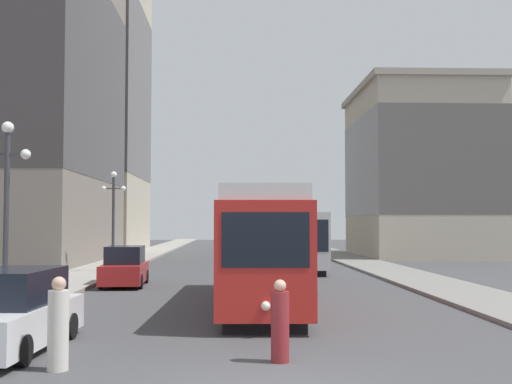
# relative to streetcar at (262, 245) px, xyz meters

# --- Properties ---
(sidewalk_left) EXTENTS (3.39, 120.00, 0.15)m
(sidewalk_left) POSITION_rel_streetcar_xyz_m (-8.96, 28.71, -2.03)
(sidewalk_left) COLOR gray
(sidewalk_left) RESTS_ON ground
(sidewalk_right) EXTENTS (3.39, 120.00, 0.15)m
(sidewalk_right) POSITION_rel_streetcar_xyz_m (8.20, 28.71, -2.03)
(sidewalk_right) COLOR gray
(sidewalk_right) RESTS_ON ground
(streetcar) EXTENTS (3.02, 13.47, 3.89)m
(streetcar) POSITION_rel_streetcar_xyz_m (0.00, 0.00, 0.00)
(streetcar) COLOR black
(streetcar) RESTS_ON ground
(transit_bus) EXTENTS (2.83, 11.14, 3.45)m
(transit_bus) POSITION_rel_streetcar_xyz_m (3.02, 16.60, -0.15)
(transit_bus) COLOR black
(transit_bus) RESTS_ON ground
(parked_car_left_near) EXTENTS (2.09, 5.03, 1.82)m
(parked_car_left_near) POSITION_rel_streetcar_xyz_m (-5.96, -8.02, -1.26)
(parked_car_left_near) COLOR black
(parked_car_left_near) RESTS_ON ground
(parked_car_left_mid) EXTENTS (2.04, 4.53, 1.82)m
(parked_car_left_mid) POSITION_rel_streetcar_xyz_m (-5.97, 6.83, -1.26)
(parked_car_left_mid) COLOR black
(parked_car_left_mid) RESTS_ON ground
(pedestrian_crossing_near) EXTENTS (0.41, 0.41, 1.82)m
(pedestrian_crossing_near) POSITION_rel_streetcar_xyz_m (-4.42, -9.98, -1.25)
(pedestrian_crossing_near) COLOR beige
(pedestrian_crossing_near) RESTS_ON ground
(pedestrian_crossing_far) EXTENTS (0.38, 0.38, 1.69)m
(pedestrian_crossing_far) POSITION_rel_streetcar_xyz_m (-0.05, -9.39, -1.31)
(pedestrian_crossing_far) COLOR maroon
(pedestrian_crossing_far) RESTS_ON ground
(lamp_post_left_near) EXTENTS (1.41, 0.36, 5.80)m
(lamp_post_left_near) POSITION_rel_streetcar_xyz_m (-7.87, -3.15, 1.84)
(lamp_post_left_near) COLOR #333338
(lamp_post_left_near) RESTS_ON sidewalk_left
(lamp_post_left_far) EXTENTS (1.41, 0.36, 5.69)m
(lamp_post_left_far) POSITION_rel_streetcar_xyz_m (-7.87, 14.08, 1.77)
(lamp_post_left_far) COLOR #333338
(lamp_post_left_far) RESTS_ON sidewalk_left
(building_left_corner) EXTENTS (15.22, 20.82, 24.48)m
(building_left_corner) POSITION_rel_streetcar_xyz_m (-17.96, 23.76, 10.50)
(building_left_corner) COLOR slate
(building_left_corner) RESTS_ON ground
(building_left_midblock) EXTENTS (13.55, 17.11, 30.66)m
(building_left_midblock) POSITION_rel_streetcar_xyz_m (-17.13, 43.67, 13.71)
(building_left_midblock) COLOR #B2A893
(building_left_midblock) RESTS_ON ground
(building_right_corner) EXTENTS (10.86, 14.74, 14.58)m
(building_right_corner) POSITION_rel_streetcar_xyz_m (15.02, 31.70, 5.37)
(building_right_corner) COLOR #B2A893
(building_right_corner) RESTS_ON ground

